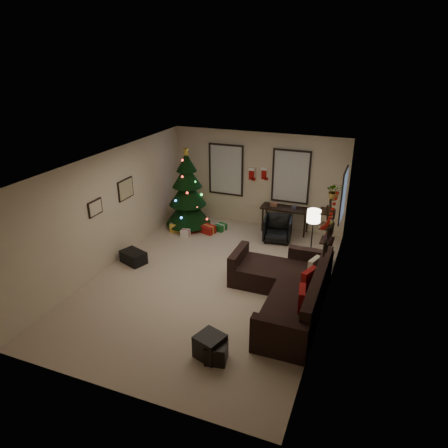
{
  "coord_description": "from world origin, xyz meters",
  "views": [
    {
      "loc": [
        3.18,
        -7.33,
        4.79
      ],
      "look_at": [
        0.1,
        0.6,
        1.15
      ],
      "focal_mm": 33.06,
      "sensor_mm": 36.0,
      "label": 1
    }
  ],
  "objects": [
    {
      "name": "floor",
      "position": [
        0.0,
        0.0,
        0.0
      ],
      "size": [
        7.0,
        7.0,
        0.0
      ],
      "primitive_type": "plane",
      "color": "tan",
      "rests_on": "ground"
    },
    {
      "name": "ceiling",
      "position": [
        0.0,
        0.0,
        2.7
      ],
      "size": [
        7.0,
        7.0,
        0.0
      ],
      "primitive_type": "plane",
      "rotation": [
        3.14,
        0.0,
        0.0
      ],
      "color": "white",
      "rests_on": "floor"
    },
    {
      "name": "wall_back",
      "position": [
        0.0,
        3.5,
        1.35
      ],
      "size": [
        5.0,
        0.0,
        5.0
      ],
      "primitive_type": "plane",
      "rotation": [
        1.57,
        0.0,
        0.0
      ],
      "color": "beige",
      "rests_on": "floor"
    },
    {
      "name": "wall_front",
      "position": [
        0.0,
        -3.5,
        1.35
      ],
      "size": [
        5.0,
        0.0,
        5.0
      ],
      "primitive_type": "plane",
      "rotation": [
        -1.57,
        0.0,
        0.0
      ],
      "color": "beige",
      "rests_on": "floor"
    },
    {
      "name": "wall_left",
      "position": [
        -2.5,
        0.0,
        1.35
      ],
      "size": [
        0.0,
        7.0,
        7.0
      ],
      "primitive_type": "plane",
      "rotation": [
        1.57,
        0.0,
        1.57
      ],
      "color": "beige",
      "rests_on": "floor"
    },
    {
      "name": "wall_right",
      "position": [
        2.5,
        0.0,
        1.35
      ],
      "size": [
        0.0,
        7.0,
        7.0
      ],
      "primitive_type": "plane",
      "rotation": [
        1.57,
        0.0,
        -1.57
      ],
      "color": "beige",
      "rests_on": "floor"
    },
    {
      "name": "window_back_left",
      "position": [
        -0.95,
        3.47,
        1.55
      ],
      "size": [
        1.05,
        0.06,
        1.5
      ],
      "color": "#728CB2",
      "rests_on": "wall_back"
    },
    {
      "name": "window_back_right",
      "position": [
        0.95,
        3.47,
        1.55
      ],
      "size": [
        1.05,
        0.06,
        1.5
      ],
      "color": "#728CB2",
      "rests_on": "wall_back"
    },
    {
      "name": "window_right_wall",
      "position": [
        2.47,
        2.55,
        1.5
      ],
      "size": [
        0.06,
        0.9,
        1.3
      ],
      "color": "#728CB2",
      "rests_on": "wall_right"
    },
    {
      "name": "christmas_tree",
      "position": [
        -1.76,
        2.54,
        0.99
      ],
      "size": [
        1.28,
        1.28,
        2.38
      ],
      "rotation": [
        0.0,
        0.0,
        -0.36
      ],
      "color": "black",
      "rests_on": "floor"
    },
    {
      "name": "presents",
      "position": [
        -1.49,
        2.34,
        0.12
      ],
      "size": [
        1.5,
        1.01,
        0.28
      ],
      "rotation": [
        0.0,
        0.0,
        -0.3
      ],
      "color": "navy",
      "rests_on": "floor"
    },
    {
      "name": "sofa",
      "position": [
        1.81,
        -0.27,
        0.3
      ],
      "size": [
        2.06,
        2.98,
        0.91
      ],
      "color": "black",
      "rests_on": "floor"
    },
    {
      "name": "pillow_red_a",
      "position": [
        2.21,
        -0.98,
        0.64
      ],
      "size": [
        0.18,
        0.44,
        0.43
      ],
      "primitive_type": "cube",
      "rotation": [
        0.0,
        0.0,
        0.17
      ],
      "color": "maroon",
      "rests_on": "sofa"
    },
    {
      "name": "pillow_red_b",
      "position": [
        2.21,
        -0.25,
        0.64
      ],
      "size": [
        0.26,
        0.44,
        0.43
      ],
      "primitive_type": "cube",
      "rotation": [
        0.0,
        0.0,
        -0.37
      ],
      "color": "maroon",
      "rests_on": "sofa"
    },
    {
      "name": "pillow_cream",
      "position": [
        2.21,
        0.33,
        0.63
      ],
      "size": [
        0.22,
        0.39,
        0.37
      ],
      "primitive_type": "cube",
      "rotation": [
        0.0,
        0.0,
        -0.34
      ],
      "color": "beige",
      "rests_on": "sofa"
    },
    {
      "name": "ottoman_near",
      "position": [
        0.96,
        -2.26,
        0.21
      ],
      "size": [
        0.55,
        0.55,
        0.41
      ],
      "primitive_type": "cube",
      "rotation": [
        0.0,
        0.0,
        -0.32
      ],
      "color": "black",
      "rests_on": "floor"
    },
    {
      "name": "ottoman_far",
      "position": [
        1.1,
        -2.33,
        0.17
      ],
      "size": [
        0.41,
        0.41,
        0.33
      ],
      "primitive_type": "cube",
      "rotation": [
        0.0,
        0.0,
        0.19
      ],
      "color": "black",
      "rests_on": "floor"
    },
    {
      "name": "desk",
      "position": [
        0.91,
        3.22,
        0.64
      ],
      "size": [
        1.35,
        0.48,
        0.73
      ],
      "color": "black",
      "rests_on": "floor"
    },
    {
      "name": "desk_chair",
      "position": [
        0.87,
        2.57,
        0.34
      ],
      "size": [
        0.75,
        0.72,
        0.69
      ],
      "primitive_type": "imported",
      "rotation": [
        0.0,
        0.0,
        0.15
      ],
      "color": "black",
      "rests_on": "floor"
    },
    {
      "name": "bookshelf",
      "position": [
        2.3,
        1.6,
        0.78
      ],
      "size": [
        0.3,
        0.48,
        1.62
      ],
      "color": "black",
      "rests_on": "floor"
    },
    {
      "name": "potted_plant",
      "position": [
        2.3,
        1.95,
        1.83
      ],
      "size": [
        0.57,
        0.52,
        0.54
      ],
      "primitive_type": "imported",
      "rotation": [
        0.0,
        0.0,
        0.23
      ],
      "color": "#4C4C4C",
      "rests_on": "bookshelf"
    },
    {
      "name": "floor_lamp",
      "position": [
        1.95,
        1.45,
        1.2
      ],
      "size": [
        0.3,
        0.3,
        1.44
      ],
      "rotation": [
        0.0,
        0.0,
        0.06
      ],
      "color": "black",
      "rests_on": "floor"
    },
    {
      "name": "art_map",
      "position": [
        -2.48,
        0.66,
        1.65
      ],
      "size": [
        0.04,
        0.6,
        0.5
      ],
      "color": "black",
      "rests_on": "wall_left"
    },
    {
      "name": "art_abstract",
      "position": [
        -2.48,
        -0.53,
        1.58
      ],
      "size": [
        0.04,
        0.45,
        0.35
      ],
      "color": "black",
      "rests_on": "wall_left"
    },
    {
      "name": "gallery",
      "position": [
        2.48,
        -0.07,
        1.57
      ],
      "size": [
        0.03,
        1.25,
        0.54
      ],
      "color": "black",
      "rests_on": "wall_right"
    },
    {
      "name": "garland",
      "position": [
        2.45,
        -0.08,
        1.99
      ],
      "size": [
        0.08,
        1.9,
        0.3
      ],
      "primitive_type": null,
      "color": "#A5140C",
      "rests_on": "wall_right"
    },
    {
      "name": "stocking_left",
      "position": [
        -0.14,
        3.37,
        1.54
      ],
      "size": [
        0.2,
        0.05,
        0.36
      ],
      "color": "#990F0C",
      "rests_on": "wall_back"
    },
    {
      "name": "stocking_right",
      "position": [
        0.19,
        3.49,
        1.55
      ],
      "size": [
        0.2,
        0.05,
        0.36
      ],
      "color": "#990F0C",
      "rests_on": "wall_back"
    },
    {
      "name": "storage_bin",
      "position": [
        -2.05,
        0.09,
        0.15
      ],
      "size": [
        0.69,
        0.58,
        0.3
      ],
      "primitive_type": "cube",
      "rotation": [
        0.0,
        0.0,
        -0.35
      ],
      "color": "black",
      "rests_on": "floor"
    }
  ]
}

